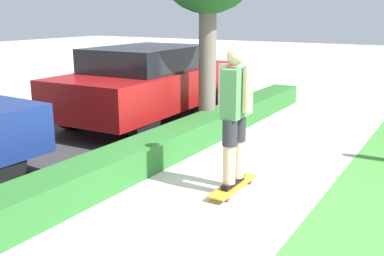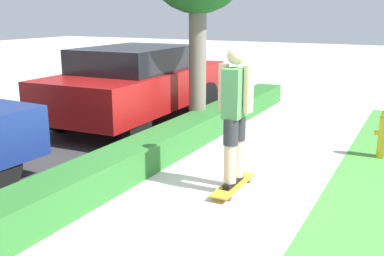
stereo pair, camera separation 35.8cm
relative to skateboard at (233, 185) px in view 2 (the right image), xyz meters
The scene contains 5 objects.
ground_plane 0.29m from the skateboard, 165.46° to the right, with size 60.00×60.00×0.00m, color beige.
hedge_row 1.56m from the skateboard, 100.23° to the left, with size 12.98×0.60×0.44m.
skateboard is the anchor object (origin of this frame).
skater_person 0.98m from the skateboard, ahead, with size 0.52×0.47×1.80m.
parked_car_middle 4.32m from the skateboard, 50.82° to the left, with size 4.81×2.14×1.59m.
Camera 2 is at (-4.89, -2.00, 2.27)m, focal length 42.00 mm.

